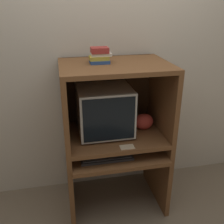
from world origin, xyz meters
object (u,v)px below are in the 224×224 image
Objects in this scene: keyboard at (107,157)px; mouse at (139,152)px; book_stack at (100,56)px; crt_monitor at (104,110)px; snack_bag at (144,122)px.

mouse is (0.29, 0.02, 0.00)m from keyboard.
mouse is 0.89m from book_stack.
crt_monitor is 2.58× the size of snack_bag.
mouse is 0.29m from snack_bag.
mouse reaches higher than keyboard.
book_stack is at bearing 92.13° from keyboard.
keyboard is at bearing -96.31° from crt_monitor.
crt_monitor is 0.48m from mouse.
crt_monitor is 7.14× the size of mouse.
snack_bag is at bearing 28.82° from keyboard.
crt_monitor is 0.39m from snack_bag.
crt_monitor reaches higher than snack_bag.
book_stack is (-0.03, -0.01, 0.47)m from crt_monitor.
mouse is at bearing -33.19° from book_stack.
book_stack is (-0.01, 0.22, 0.81)m from keyboard.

